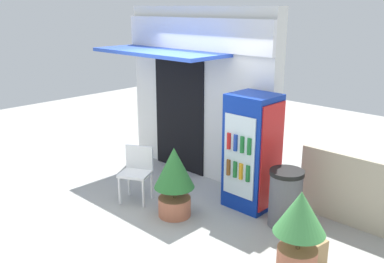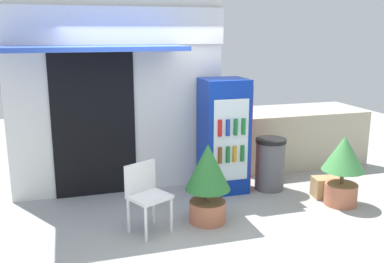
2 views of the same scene
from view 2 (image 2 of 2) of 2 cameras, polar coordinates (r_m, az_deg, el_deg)
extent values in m
plane|color=#A3A39E|center=(5.65, -2.81, -12.26)|extent=(16.00, 16.00, 0.00)
cube|color=silver|center=(6.57, -9.81, 4.68)|extent=(3.20, 0.27, 2.95)
cube|color=white|center=(6.33, -9.98, 13.70)|extent=(3.20, 0.08, 0.53)
cube|color=blue|center=(5.85, -13.13, 10.73)|extent=(2.42, 0.97, 0.06)
cube|color=black|center=(6.46, -12.89, 0.82)|extent=(1.20, 0.03, 2.16)
cube|color=#0C2D9E|center=(6.56, 4.18, -0.55)|extent=(0.67, 0.61, 1.74)
cube|color=silver|center=(6.28, 5.19, -1.20)|extent=(0.54, 0.02, 1.22)
cube|color=red|center=(6.69, 6.94, -0.35)|extent=(0.02, 0.55, 1.57)
cylinder|color=brown|center=(6.26, 3.73, -3.16)|extent=(0.06, 0.06, 0.24)
cylinder|color=#196B2D|center=(6.30, 4.79, -3.07)|extent=(0.06, 0.06, 0.24)
cylinder|color=orange|center=(6.34, 5.68, -2.99)|extent=(0.06, 0.06, 0.24)
cylinder|color=#196B2D|center=(6.38, 6.71, -2.89)|extent=(0.06, 0.06, 0.24)
cylinder|color=red|center=(6.15, 3.74, 0.47)|extent=(0.06, 0.06, 0.24)
cylinder|color=#1938A5|center=(6.20, 4.80, 0.54)|extent=(0.06, 0.06, 0.24)
cylinder|color=#196B2D|center=(6.24, 5.82, 0.61)|extent=(0.06, 0.06, 0.24)
cylinder|color=#196B2D|center=(6.29, 6.86, 0.67)|extent=(0.06, 0.06, 0.24)
cylinder|color=white|center=(5.15, -6.14, -12.23)|extent=(0.04, 0.04, 0.44)
cylinder|color=white|center=(5.37, -2.75, -11.03)|extent=(0.04, 0.04, 0.44)
cylinder|color=white|center=(5.40, -8.43, -11.03)|extent=(0.04, 0.04, 0.44)
cylinder|color=white|center=(5.62, -5.10, -9.96)|extent=(0.04, 0.04, 0.44)
cube|color=white|center=(5.29, -5.66, -8.65)|extent=(0.58, 0.56, 0.04)
cube|color=white|center=(5.35, -6.91, -6.05)|extent=(0.42, 0.24, 0.37)
cylinder|color=#BC6B4C|center=(5.68, 2.07, -10.55)|extent=(0.48, 0.48, 0.28)
cylinder|color=brown|center=(5.59, 2.09, -8.44)|extent=(0.05, 0.05, 0.17)
cone|color=#2D7533|center=(5.46, 2.12, -4.72)|extent=(0.58, 0.58, 0.60)
cylinder|color=#BC6B4C|center=(6.56, 19.14, -7.85)|extent=(0.46, 0.46, 0.31)
cylinder|color=brown|center=(6.47, 19.31, -5.74)|extent=(0.05, 0.05, 0.20)
cone|color=#47994C|center=(6.37, 19.55, -2.74)|extent=(0.59, 0.59, 0.50)
cylinder|color=#595960|center=(6.82, 10.31, -4.51)|extent=(0.45, 0.45, 0.76)
cylinder|color=black|center=(6.71, 10.45, -1.18)|extent=(0.47, 0.47, 0.06)
cube|color=#B7AD93|center=(7.89, 15.16, -1.39)|extent=(2.41, 0.20, 1.01)
cube|color=tan|center=(6.78, 17.40, -7.06)|extent=(0.43, 0.32, 0.30)
camera|label=1|loc=(5.88, 65.18, 10.94)|focal=39.87mm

